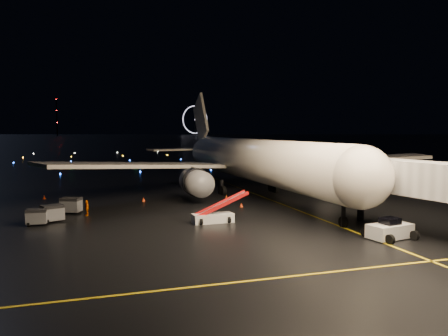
{
  "coord_description": "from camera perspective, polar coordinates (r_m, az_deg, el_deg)",
  "views": [
    {
      "loc": [
        -10.87,
        -34.35,
        9.2
      ],
      "look_at": [
        3.53,
        12.0,
        5.0
      ],
      "focal_mm": 35.0,
      "sensor_mm": 36.0,
      "label": 1
    }
  ],
  "objects": [
    {
      "name": "lane_centre",
      "position": [
        55.16,
        7.53,
        -4.69
      ],
      "size": [
        0.25,
        80.0,
        0.02
      ],
      "primitive_type": "cube",
      "color": "gold",
      "rests_on": "ground"
    },
    {
      "name": "safety_cone_0",
      "position": [
        52.64,
        2.28,
        -4.85
      ],
      "size": [
        0.5,
        0.5,
        0.5
      ],
      "primitive_type": "cone",
      "rotation": [
        0.0,
        0.0,
        0.15
      ],
      "color": "#FB4815",
      "rests_on": "ground"
    },
    {
      "name": "pushback_tug",
      "position": [
        39.98,
        20.84,
        -7.37
      ],
      "size": [
        4.06,
        2.6,
        1.8
      ],
      "primitive_type": "cube",
      "rotation": [
        0.0,
        0.0,
        0.17
      ],
      "color": "silver",
      "rests_on": "ground"
    },
    {
      "name": "safety_cone_1",
      "position": [
        59.39,
        0.34,
        -3.74
      ],
      "size": [
        0.46,
        0.46,
        0.47
      ],
      "primitive_type": "cone",
      "rotation": [
        0.0,
        0.0,
        0.14
      ],
      "color": "#FB4815",
      "rests_on": "ground"
    },
    {
      "name": "taxiway_lights",
      "position": [
        141.06,
        -12.8,
        1.16
      ],
      "size": [
        164.0,
        92.0,
        0.36
      ],
      "primitive_type": null,
      "color": "black",
      "rests_on": "ground"
    },
    {
      "name": "safety_cone_3",
      "position": [
        63.24,
        -22.42,
        -3.55
      ],
      "size": [
        0.57,
        0.57,
        0.53
      ],
      "primitive_type": "cone",
      "rotation": [
        0.0,
        0.0,
        -0.25
      ],
      "color": "#FB4815",
      "rests_on": "ground"
    },
    {
      "name": "ferris_wheel",
      "position": [
        775.91,
        -3.79,
        6.18
      ],
      "size": [
        49.33,
        16.8,
        52.0
      ],
      "primitive_type": null,
      "rotation": [
        0.0,
        0.0,
        0.26
      ],
      "color": "black",
      "rests_on": "ground"
    },
    {
      "name": "baggage_cart_2",
      "position": [
        51.49,
        -19.34,
        -4.64
      ],
      "size": [
        2.46,
        2.15,
        1.75
      ],
      "primitive_type": "cube",
      "rotation": [
        0.0,
        0.0,
        -0.42
      ],
      "color": "slate",
      "rests_on": "ground"
    },
    {
      "name": "crew_c",
      "position": [
        49.61,
        -17.47,
        -4.98
      ],
      "size": [
        0.51,
        1.03,
        1.7
      ],
      "primitive_type": "imported",
      "rotation": [
        0.0,
        0.0,
        -1.47
      ],
      "color": "#F87000",
      "rests_on": "ground"
    },
    {
      "name": "belt_loader",
      "position": [
        43.74,
        -1.48,
        -5.26
      ],
      "size": [
        6.03,
        1.83,
        2.9
      ],
      "primitive_type": null,
      "rotation": [
        0.0,
        0.0,
        0.03
      ],
      "color": "silver",
      "rests_on": "ground"
    },
    {
      "name": "lane_cross",
      "position": [
        26.68,
        -3.6,
        -15.21
      ],
      "size": [
        60.0,
        0.25,
        0.02
      ],
      "primitive_type": "cube",
      "color": "gold",
      "rests_on": "ground"
    },
    {
      "name": "safety_cone_2",
      "position": [
        57.75,
        -10.46,
        -4.04
      ],
      "size": [
        0.55,
        0.55,
        0.53
      ],
      "primitive_type": "cone",
      "rotation": [
        0.0,
        0.0,
        0.21
      ],
      "color": "#FB4815",
      "rests_on": "ground"
    },
    {
      "name": "airliner",
      "position": [
        64.83,
        2.72,
        4.11
      ],
      "size": [
        60.1,
        57.29,
        16.51
      ],
      "primitive_type": null,
      "rotation": [
        0.0,
        0.0,
        0.03
      ],
      "color": "beige",
      "rests_on": "ground"
    },
    {
      "name": "ground",
      "position": [
        334.66,
        -15.41,
        3.19
      ],
      "size": [
        2000.0,
        2000.0,
        0.0
      ],
      "primitive_type": "plane",
      "color": "black",
      "rests_on": "ground"
    },
    {
      "name": "baggage_cart_1",
      "position": [
        46.39,
        -23.27,
        -5.91
      ],
      "size": [
        1.92,
        1.39,
        1.58
      ],
      "primitive_type": "cube",
      "rotation": [
        0.0,
        0.0,
        -0.05
      ],
      "color": "slate",
      "rests_on": "ground"
    },
    {
      "name": "baggage_cart_0",
      "position": [
        47.37,
        -21.51,
        -5.54
      ],
      "size": [
        2.42,
        2.1,
        1.72
      ],
      "primitive_type": "cube",
      "rotation": [
        0.0,
        0.0,
        0.4
      ],
      "color": "slate",
      "rests_on": "ground"
    },
    {
      "name": "radio_mast",
      "position": [
        776.24,
        -21.01,
        6.3
      ],
      "size": [
        1.8,
        1.8,
        64.0
      ],
      "primitive_type": "cylinder",
      "color": "black",
      "rests_on": "ground"
    }
  ]
}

